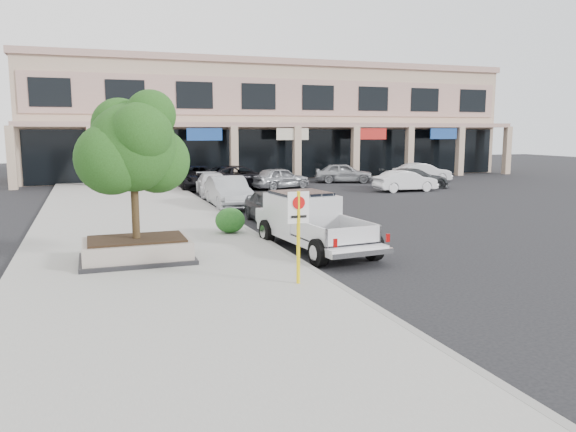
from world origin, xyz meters
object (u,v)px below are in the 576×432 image
(curb_car_a, at_px, (272,207))
(curb_car_d, at_px, (197,178))
(lot_car_d, at_px, (237,177))
(lot_car_e, at_px, (344,173))
(lot_car_b, at_px, (406,181))
(lot_car_c, at_px, (415,178))
(planter_tree, at_px, (137,148))
(no_parking_sign, at_px, (298,224))
(curb_car_c, at_px, (213,185))
(pickup_truck, at_px, (316,223))
(curb_car_b, at_px, (228,192))
(lot_car_a, at_px, (280,178))
(lot_car_f, at_px, (422,173))
(planter, at_px, (137,250))

(curb_car_a, height_order, curb_car_d, curb_car_d)
(lot_car_d, height_order, lot_car_e, lot_car_d)
(curb_car_a, height_order, lot_car_b, curb_car_a)
(curb_car_a, bearing_deg, lot_car_b, 37.27)
(lot_car_b, xyz_separation_m, lot_car_e, (-1.18, 6.82, 0.07))
(curb_car_a, height_order, lot_car_c, curb_car_a)
(lot_car_c, bearing_deg, planter_tree, 142.56)
(lot_car_b, bearing_deg, lot_car_e, 10.81)
(no_parking_sign, height_order, curb_car_c, no_parking_sign)
(no_parking_sign, xyz_separation_m, pickup_truck, (2.11, 4.01, -0.71))
(curb_car_a, height_order, curb_car_c, curb_car_a)
(curb_car_b, bearing_deg, lot_car_e, 44.24)
(lot_car_a, height_order, lot_car_b, lot_car_a)
(lot_car_f, bearing_deg, pickup_truck, 144.47)
(no_parking_sign, relative_size, lot_car_b, 0.57)
(curb_car_d, relative_size, lot_car_c, 1.21)
(lot_car_a, bearing_deg, lot_car_f, -104.12)
(pickup_truck, relative_size, lot_car_e, 1.36)
(curb_car_a, relative_size, lot_car_e, 0.95)
(curb_car_c, relative_size, lot_car_a, 1.09)
(planter, bearing_deg, lot_car_d, 67.70)
(curb_car_c, bearing_deg, lot_car_d, 58.01)
(curb_car_b, distance_m, lot_car_d, 8.75)
(lot_car_e, distance_m, lot_car_f, 6.03)
(curb_car_d, bearing_deg, curb_car_c, -87.51)
(pickup_truck, xyz_separation_m, lot_car_c, (13.96, 16.27, -0.26))
(lot_car_c, xyz_separation_m, lot_car_d, (-11.61, 3.12, 0.13))
(curb_car_c, bearing_deg, lot_car_b, -2.99)
(planter, height_order, curb_car_b, curb_car_b)
(planter_tree, height_order, no_parking_sign, planter_tree)
(pickup_truck, bearing_deg, lot_car_c, 43.86)
(planter, distance_m, no_parking_sign, 5.35)
(no_parking_sign, height_order, lot_car_b, no_parking_sign)
(curb_car_d, bearing_deg, no_parking_sign, -95.30)
(planter_tree, distance_m, no_parking_sign, 5.54)
(lot_car_d, bearing_deg, planter, 137.56)
(planter, xyz_separation_m, curb_car_c, (5.78, 16.61, 0.20))
(curb_car_a, xyz_separation_m, curb_car_b, (-0.63, 5.25, 0.09))
(curb_car_b, xyz_separation_m, lot_car_d, (2.61, 8.35, 0.01))
(curb_car_c, distance_m, lot_car_b, 12.29)
(planter_tree, bearing_deg, curb_car_b, 64.49)
(lot_car_c, bearing_deg, curb_car_d, 86.18)
(curb_car_a, bearing_deg, planter, -134.78)
(curb_car_b, bearing_deg, pickup_truck, -87.07)
(curb_car_c, xyz_separation_m, lot_car_e, (10.98, 5.08, 0.07))
(planter_tree, xyz_separation_m, lot_car_a, (10.67, 18.86, -2.69))
(planter_tree, distance_m, lot_car_a, 21.84)
(planter_tree, relative_size, lot_car_a, 0.94)
(no_parking_sign, bearing_deg, lot_car_b, 52.43)
(planter, relative_size, lot_car_f, 0.74)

